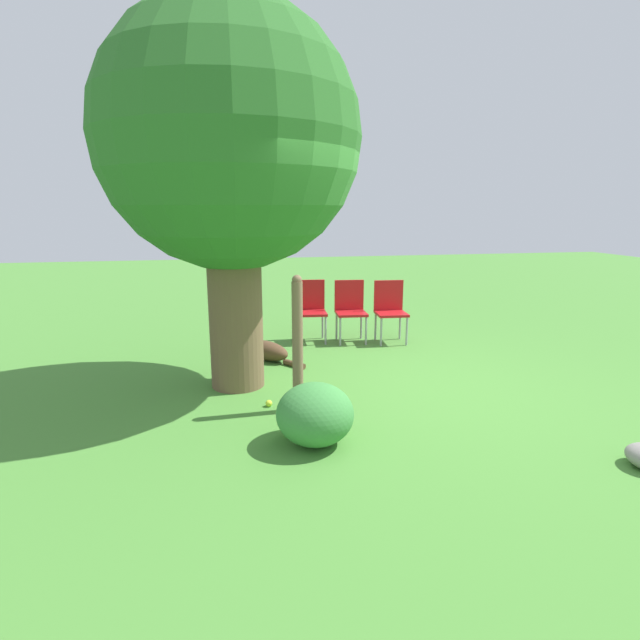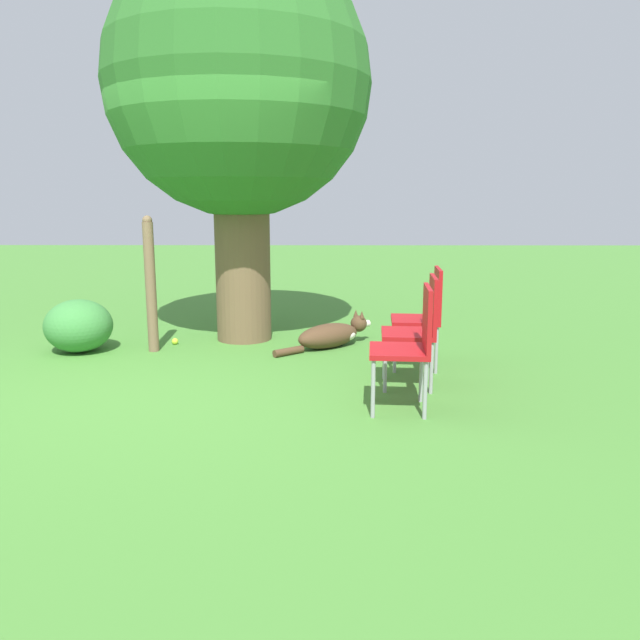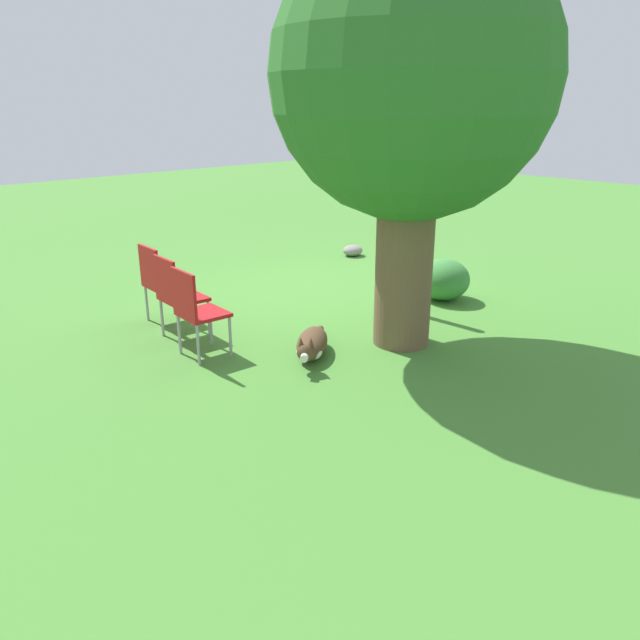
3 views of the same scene
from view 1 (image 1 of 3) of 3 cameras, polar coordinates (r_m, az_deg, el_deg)
name	(u,v)px [view 1 (image 1 of 3)]	position (r m, az deg, el deg)	size (l,w,h in m)	color
ground_plane	(383,386)	(5.71, 7.19, -7.48)	(30.00, 30.00, 0.00)	#478433
oak_tree	(229,143)	(5.47, -10.32, 19.26)	(2.70, 2.70, 4.01)	brown
dog	(264,349)	(6.66, -6.47, -3.36)	(1.00, 0.83, 0.34)	#513823
fence_post	(298,344)	(4.81, -2.58, -2.75)	(0.10, 0.10, 1.35)	brown
red_chair_0	(390,307)	(7.48, 8.00, 1.47)	(0.45, 0.47, 0.91)	#B21419
red_chair_1	(350,307)	(7.44, 3.48, 1.52)	(0.45, 0.47, 0.91)	#B21419
red_chair_2	(311,306)	(7.45, -1.07, 1.56)	(0.45, 0.47, 0.91)	#B21419
tennis_ball	(269,403)	(5.12, -5.87, -9.45)	(0.07, 0.07, 0.07)	#CCE033
low_shrub	(315,414)	(4.27, -0.57, -10.71)	(0.66, 0.66, 0.53)	#3D843D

